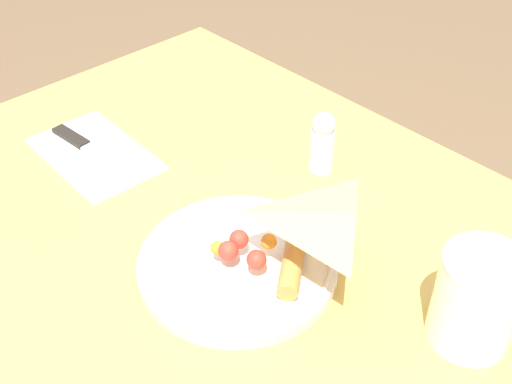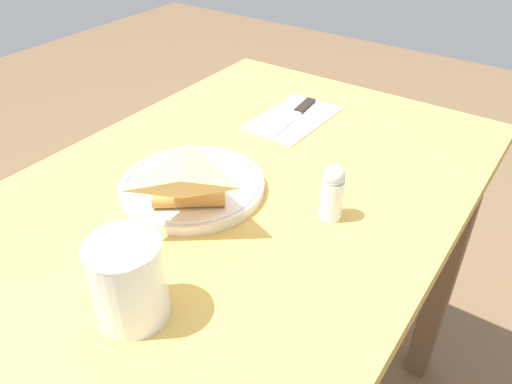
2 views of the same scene
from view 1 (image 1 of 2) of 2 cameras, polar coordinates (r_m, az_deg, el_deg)
dining_table at (r=0.93m, az=-2.20°, el=-8.77°), size 0.94×0.68×0.77m
plate_pizza at (r=0.75m, az=-1.43°, el=-6.10°), size 0.24×0.24×0.05m
milk_glass at (r=0.70m, az=19.04°, el=-9.11°), size 0.09×0.09×0.11m
napkin_folded at (r=0.97m, az=-14.13°, el=3.28°), size 0.20×0.13×0.00m
butter_knife at (r=0.97m, az=-14.50°, el=3.72°), size 0.19×0.04×0.01m
salt_shaker at (r=0.89m, az=5.93°, el=4.45°), size 0.03×0.03×0.09m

